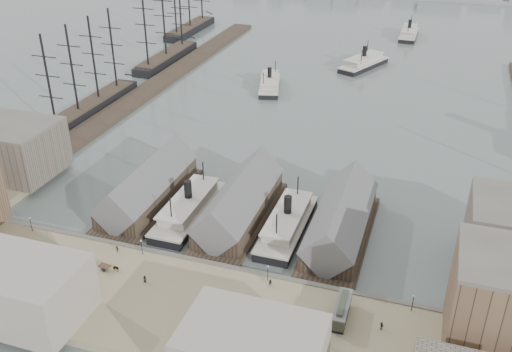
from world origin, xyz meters
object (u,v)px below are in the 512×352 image
(ferry_docked_west, at_px, (189,207))
(horse_cart_center, at_px, (112,268))
(tram, at_px, (342,311))
(horse_cart_left, at_px, (12,248))
(horse_cart_right, at_px, (237,338))

(ferry_docked_west, distance_m, horse_cart_center, 29.36)
(ferry_docked_west, relative_size, tram, 3.06)
(ferry_docked_west, xyz_separation_m, horse_cart_left, (-30.74, -29.85, 0.30))
(ferry_docked_west, distance_m, tram, 52.99)
(ferry_docked_west, bearing_deg, tram, -31.56)
(horse_cart_left, height_order, horse_cart_center, horse_cart_left)
(ferry_docked_west, relative_size, horse_cart_center, 6.27)
(tram, relative_size, horse_cart_center, 2.05)
(horse_cart_left, xyz_separation_m, horse_cart_right, (58.71, -10.34, -0.00))
(tram, distance_m, horse_cart_center, 50.53)
(tram, xyz_separation_m, horse_cart_left, (-75.88, -2.12, -0.95))
(ferry_docked_west, xyz_separation_m, tram, (45.14, -27.73, 1.25))
(tram, bearing_deg, ferry_docked_west, 147.30)
(horse_cart_left, height_order, horse_cart_right, horse_cart_left)
(horse_cart_right, bearing_deg, horse_cart_center, 79.02)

